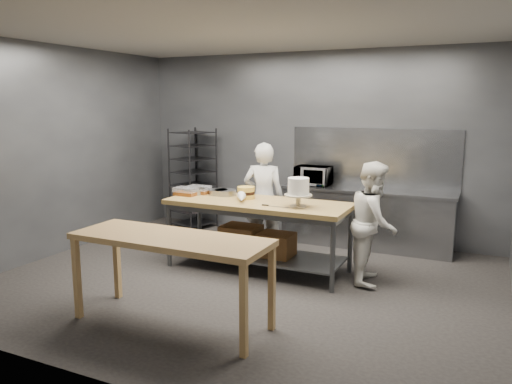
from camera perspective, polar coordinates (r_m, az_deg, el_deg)
ground at (r=6.28m, az=-1.42°, el=-10.16°), size 6.00×6.00×0.00m
back_wall at (r=8.23m, az=6.44°, el=5.32°), size 6.00×0.04×3.00m
work_table at (r=6.57m, az=0.09°, el=-4.01°), size 2.40×0.90×0.92m
near_counter at (r=4.96m, az=-9.74°, el=-5.97°), size 2.00×0.70×0.90m
back_counter at (r=7.81m, az=12.47°, el=-2.90°), size 2.60×0.60×0.90m
splashback_panel at (r=7.96m, az=13.21°, el=3.87°), size 2.60×0.02×0.90m
speed_rack at (r=8.84m, az=-7.19°, el=1.42°), size 0.77×0.80×1.75m
chef_behind at (r=7.22m, az=0.89°, el=-0.77°), size 0.67×0.51×1.63m
chef_right at (r=6.24m, az=13.32°, el=-3.41°), size 0.66×0.80×1.49m
microwave at (r=7.93m, az=6.56°, el=1.87°), size 0.54×0.37×0.30m
frosted_cake_stand at (r=6.10m, az=4.87°, el=0.39°), size 0.34×0.34×0.36m
layer_cake at (r=6.65m, az=-1.15°, el=-0.08°), size 0.23×0.23×0.16m
cake_pans at (r=7.03m, az=-5.42°, el=0.08°), size 0.76×0.42×0.07m
piping_bag at (r=6.39m, az=-1.66°, el=-0.69°), size 0.28×0.39×0.12m
offset_spatula at (r=6.17m, az=1.82°, el=-1.60°), size 0.36×0.02×0.02m
pastry_clamshells at (r=7.02m, az=-7.29°, el=0.18°), size 0.39×0.41×0.11m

